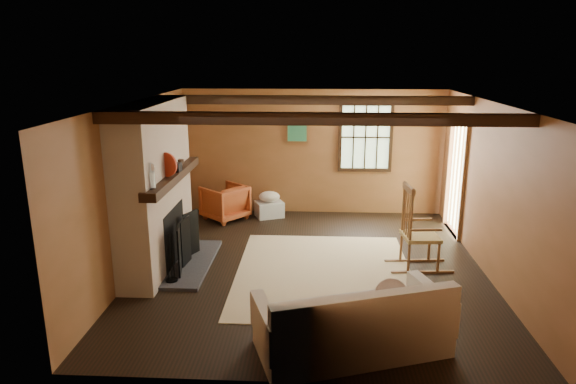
# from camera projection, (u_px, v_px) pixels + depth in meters

# --- Properties ---
(ground) EXTENTS (5.50, 5.50, 0.00)m
(ground) POSITION_uv_depth(u_px,v_px,m) (310.00, 267.00, 7.55)
(ground) COLOR black
(ground) RESTS_ON ground
(room_envelope) EXTENTS (5.02, 5.52, 2.44)m
(room_envelope) POSITION_uv_depth(u_px,v_px,m) (327.00, 155.00, 7.36)
(room_envelope) COLOR #955934
(room_envelope) RESTS_ON ground
(fireplace) EXTENTS (1.02, 2.30, 2.40)m
(fireplace) POSITION_uv_depth(u_px,v_px,m) (156.00, 193.00, 7.38)
(fireplace) COLOR brown
(fireplace) RESTS_ON ground
(rug) EXTENTS (2.50, 3.00, 0.01)m
(rug) POSITION_uv_depth(u_px,v_px,m) (324.00, 273.00, 7.35)
(rug) COLOR #CEBD89
(rug) RESTS_ON ground
(rocking_chair) EXTENTS (0.95, 0.56, 1.26)m
(rocking_chair) POSITION_uv_depth(u_px,v_px,m) (417.00, 233.00, 7.41)
(rocking_chair) COLOR tan
(rocking_chair) RESTS_ON ground
(sofa) EXTENTS (2.17, 1.47, 0.81)m
(sofa) POSITION_uv_depth(u_px,v_px,m) (354.00, 327.00, 5.34)
(sofa) COLOR white
(sofa) RESTS_ON ground
(firewood_pile) EXTENTS (0.73, 0.13, 0.27)m
(firewood_pile) POSITION_uv_depth(u_px,v_px,m) (221.00, 206.00, 10.12)
(firewood_pile) COLOR #513522
(firewood_pile) RESTS_ON ground
(laundry_basket) EXTENTS (0.61, 0.54, 0.30)m
(laundry_basket) POSITION_uv_depth(u_px,v_px,m) (269.00, 209.00, 9.85)
(laundry_basket) COLOR silver
(laundry_basket) RESTS_ON ground
(basket_pillow) EXTENTS (0.47, 0.41, 0.20)m
(basket_pillow) POSITION_uv_depth(u_px,v_px,m) (269.00, 197.00, 9.78)
(basket_pillow) COLOR white
(basket_pillow) RESTS_ON laundry_basket
(armchair) EXTENTS (1.01, 1.01, 0.66)m
(armchair) POSITION_uv_depth(u_px,v_px,m) (225.00, 202.00, 9.66)
(armchair) COLOR #BF6026
(armchair) RESTS_ON ground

